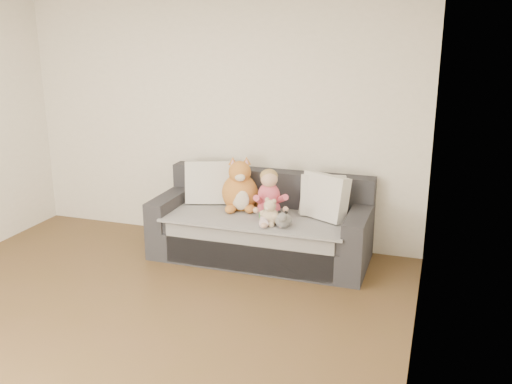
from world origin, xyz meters
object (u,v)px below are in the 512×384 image
teddy_bear (270,214)px  sippy_cup (265,215)px  toddler (269,198)px  sofa (262,228)px  plush_cat (240,190)px

teddy_bear → sippy_cup: size_ratio=2.12×
toddler → sofa: bearing=110.7°
teddy_bear → toddler: bearing=129.1°
plush_cat → teddy_bear: bearing=-60.6°
sippy_cup → plush_cat: bearing=142.1°
plush_cat → teddy_bear: 0.58m
sippy_cup → toddler: bearing=84.4°
toddler → plush_cat: (-0.37, 0.16, 0.01)m
sofa → sippy_cup: sofa is taller
sofa → plush_cat: (-0.25, 0.05, 0.38)m
plush_cat → sippy_cup: 0.47m
teddy_bear → sippy_cup: teddy_bear is taller
toddler → plush_cat: bearing=132.3°
sofa → sippy_cup: 0.34m
sofa → plush_cat: size_ratio=3.76×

